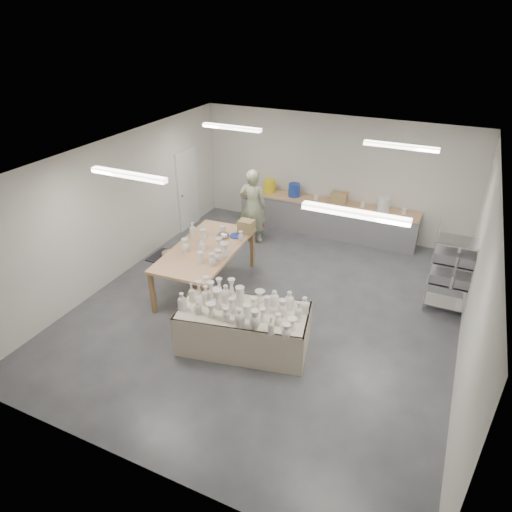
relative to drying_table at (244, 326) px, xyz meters
The scene contains 9 objects.
room 2.13m from the drying_table, 97.56° to the left, with size 8.00×8.02×3.00m.
back_counter 4.98m from the drying_table, 90.98° to the left, with size 4.60×0.60×1.24m.
wire_shelf 4.15m from the drying_table, 40.78° to the left, with size 0.88×0.48×1.80m.
drying_table is the anchor object (origin of this frame).
work_table 2.17m from the drying_table, 135.07° to the left, with size 1.43×2.60×1.25m.
rug 3.68m from the drying_table, 144.42° to the left, with size 1.00×0.70×0.02m, color black.
cat 3.65m from the drying_table, 144.40° to the left, with size 0.49×0.37×0.20m.
potter 4.16m from the drying_table, 113.08° to the left, with size 0.69×0.45×1.88m, color #9BA782.
red_stool 4.38m from the drying_table, 111.69° to the left, with size 0.46×0.46×0.33m.
Camera 1 is at (2.91, -6.90, 5.26)m, focal length 32.00 mm.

